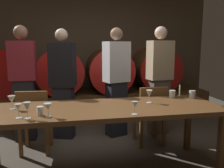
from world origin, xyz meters
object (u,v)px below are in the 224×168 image
at_px(wine_barrel_far_left, 6,72).
at_px(wine_barrel_center_left, 60,71).
at_px(chair_left, 34,119).
at_px(guest_far_left, 24,83).
at_px(cup_right, 192,94).
at_px(dining_table, 103,113).
at_px(wine_glass_center_left, 27,107).
at_px(candle_center, 180,94).
at_px(wine_glass_far_left, 12,100).
at_px(wine_barrel_center_right, 109,70).
at_px(guest_center_right, 116,82).
at_px(guest_far_right, 159,80).
at_px(wine_glass_center_right, 48,107).
at_px(wine_glass_far_right, 149,94).
at_px(wine_barrel_far_right, 154,69).
at_px(chair_right, 151,113).
at_px(wine_glass_left, 18,108).
at_px(cup_center, 172,94).
at_px(guest_center_left, 63,83).
at_px(wine_glass_right, 135,105).

distance_m(wine_barrel_far_left, wine_barrel_center_left, 1.02).
height_order(wine_barrel_far_left, chair_left, wine_barrel_far_left).
relative_size(guest_far_left, cup_right, 17.42).
bearing_deg(wine_barrel_center_left, dining_table, -77.94).
bearing_deg(wine_glass_center_left, candle_center, 17.88).
xyz_separation_m(wine_barrel_center_left, wine_glass_far_left, (-0.49, -2.18, -0.06)).
bearing_deg(wine_glass_far_left, guest_far_left, 92.37).
relative_size(wine_barrel_center_right, wine_glass_far_left, 6.01).
xyz_separation_m(guest_center_right, candle_center, (0.69, -0.79, -0.06)).
relative_size(guest_far_right, wine_glass_far_left, 11.77).
bearing_deg(guest_center_right, wine_glass_far_left, 16.73).
bearing_deg(wine_glass_center_right, guest_center_right, 54.66).
xyz_separation_m(wine_glass_center_left, wine_glass_far_right, (1.34, 0.38, -0.01)).
bearing_deg(wine_glass_far_left, candle_center, 5.76).
distance_m(wine_barrel_far_left, guest_far_right, 2.88).
xyz_separation_m(candle_center, cup_right, (0.14, -0.08, 0.00)).
relative_size(wine_barrel_far_right, wine_glass_far_right, 5.77).
height_order(wine_barrel_far_right, guest_far_right, guest_far_right).
relative_size(wine_barrel_center_right, chair_right, 1.01).
bearing_deg(wine_glass_far_left, wine_glass_left, -70.27).
xyz_separation_m(dining_table, cup_center, (0.98, 0.32, 0.12)).
xyz_separation_m(wine_barrel_far_left, wine_glass_center_left, (0.74, -2.57, -0.05)).
bearing_deg(guest_center_left, wine_glass_right, 133.29).
bearing_deg(cup_right, wine_barrel_center_right, 109.45).
xyz_separation_m(wine_glass_far_left, wine_glass_right, (1.24, -0.45, -0.01)).
bearing_deg(wine_glass_right, guest_center_left, 114.85).
height_order(wine_barrel_center_left, wine_glass_left, wine_barrel_center_left).
bearing_deg(guest_far_right, guest_center_left, -12.34).
bearing_deg(cup_right, wine_glass_center_left, -165.53).
bearing_deg(wine_glass_center_left, wine_glass_right, -3.60).
xyz_separation_m(wine_barrel_center_left, guest_center_right, (0.88, -1.18, -0.06)).
height_order(chair_left, candle_center, candle_center).
relative_size(dining_table, guest_far_right, 1.53).
bearing_deg(wine_glass_right, guest_center_right, 85.04).
distance_m(cup_center, cup_right, 0.25).
bearing_deg(candle_center, wine_glass_center_right, -160.88).
relative_size(wine_barrel_far_left, cup_right, 8.91).
distance_m(candle_center, cup_center, 0.10).
height_order(chair_left, cup_right, chair_left).
bearing_deg(wine_glass_right, wine_glass_center_right, 174.24).
xyz_separation_m(wine_barrel_center_left, cup_center, (1.47, -1.97, -0.12)).
bearing_deg(chair_left, chair_right, -176.26).
bearing_deg(guest_far_left, cup_right, 157.92).
bearing_deg(cup_center, guest_far_left, 156.54).
bearing_deg(cup_center, candle_center, -4.88).
relative_size(dining_table, chair_left, 3.03).
bearing_deg(wine_glass_far_right, wine_barrel_far_left, 133.63).
relative_size(wine_barrel_center_left, wine_glass_far_right, 5.77).
bearing_deg(wine_glass_far_right, wine_barrel_center_right, 92.37).
relative_size(chair_left, chair_right, 1.00).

